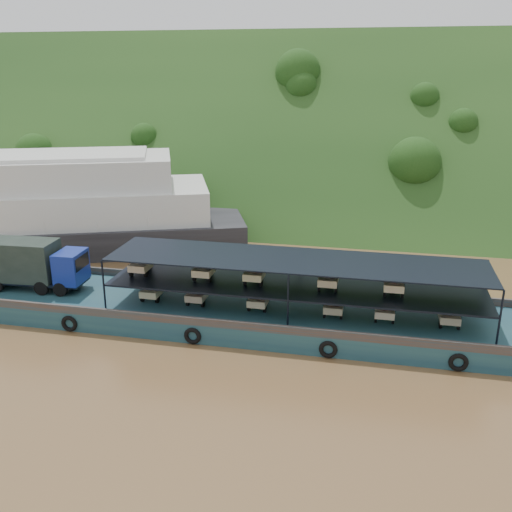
# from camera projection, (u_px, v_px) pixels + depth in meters

# --- Properties ---
(ground) EXTENTS (160.00, 160.00, 0.00)m
(ground) POSITION_uv_depth(u_px,v_px,m) (276.00, 319.00, 37.29)
(ground) COLOR brown
(ground) RESTS_ON ground
(hillside) EXTENTS (140.00, 39.60, 39.60)m
(hillside) POSITION_uv_depth(u_px,v_px,m) (328.00, 199.00, 70.66)
(hillside) COLOR #163312
(hillside) RESTS_ON ground
(cargo_barge) EXTENTS (35.00, 7.18, 4.57)m
(cargo_barge) POSITION_uv_depth(u_px,v_px,m) (221.00, 305.00, 36.60)
(cargo_barge) COLOR #133043
(cargo_barge) RESTS_ON ground
(passenger_ferry) EXTENTS (42.90, 25.01, 8.50)m
(passenger_ferry) POSITION_uv_depth(u_px,v_px,m) (4.00, 209.00, 50.34)
(passenger_ferry) COLOR black
(passenger_ferry) RESTS_ON ground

